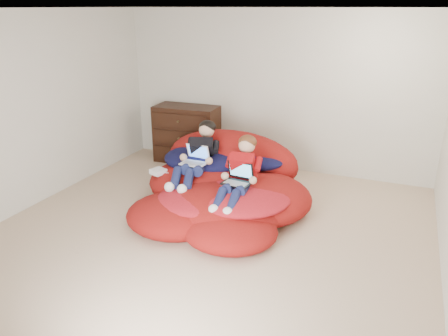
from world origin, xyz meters
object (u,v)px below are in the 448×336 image
at_px(laptop_black, 238,177).
at_px(dresser, 187,134).
at_px(beanbag_pile, 223,187).
at_px(older_boy, 198,153).
at_px(younger_boy, 240,171).
at_px(laptop_white, 196,158).

bearing_deg(laptop_black, dresser, 132.60).
height_order(beanbag_pile, laptop_black, beanbag_pile).
xyz_separation_m(beanbag_pile, laptop_black, (0.33, -0.30, 0.30)).
distance_m(beanbag_pile, older_boy, 0.56).
distance_m(younger_boy, laptop_black, 0.08).
height_order(beanbag_pile, older_boy, older_boy).
bearing_deg(beanbag_pile, laptop_black, -42.16).
height_order(laptop_white, laptop_black, laptop_white).
relative_size(beanbag_pile, laptop_black, 6.92).
bearing_deg(dresser, laptop_white, -58.78).
xyz_separation_m(beanbag_pile, younger_boy, (0.33, -0.25, 0.37)).
bearing_deg(beanbag_pile, older_boy, 170.91).
height_order(younger_boy, laptop_black, younger_boy).
distance_m(laptop_white, laptop_black, 0.77).
bearing_deg(laptop_black, beanbag_pile, 137.84).
height_order(beanbag_pile, laptop_white, beanbag_pile).
bearing_deg(laptop_white, younger_boy, -17.25).
bearing_deg(laptop_white, laptop_black, -21.18).
bearing_deg(younger_boy, laptop_black, -90.00).
relative_size(laptop_white, laptop_black, 0.94).
bearing_deg(dresser, younger_boy, -46.48).
bearing_deg(older_boy, laptop_black, -26.94).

